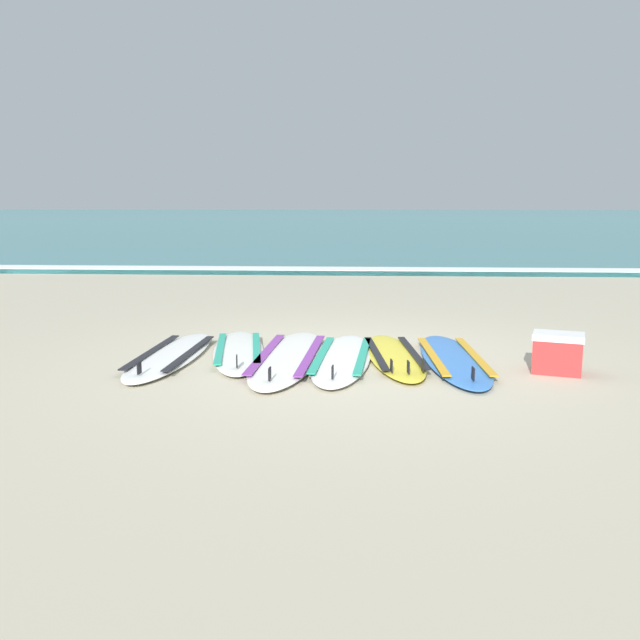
{
  "coord_description": "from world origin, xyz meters",
  "views": [
    {
      "loc": [
        0.08,
        -6.73,
        1.65
      ],
      "look_at": [
        -0.33,
        0.97,
        0.25
      ],
      "focal_mm": 38.74,
      "sensor_mm": 36.0,
      "label": 1
    }
  ],
  "objects_px": {
    "surfboard_3": "(342,358)",
    "surfboard_0": "(171,355)",
    "surfboard_1": "(238,351)",
    "cooler_box": "(558,353)",
    "surfboard_2": "(288,357)",
    "surfboard_4": "(394,356)",
    "surfboard_5": "(453,359)"
  },
  "relations": [
    {
      "from": "surfboard_5",
      "to": "surfboard_4",
      "type": "bearing_deg",
      "value": 169.53
    },
    {
      "from": "surfboard_1",
      "to": "surfboard_3",
      "type": "bearing_deg",
      "value": -13.65
    },
    {
      "from": "surfboard_3",
      "to": "surfboard_5",
      "type": "bearing_deg",
      "value": 1.01
    },
    {
      "from": "surfboard_0",
      "to": "surfboard_5",
      "type": "height_order",
      "value": "same"
    },
    {
      "from": "surfboard_2",
      "to": "surfboard_1",
      "type": "bearing_deg",
      "value": 155.53
    },
    {
      "from": "surfboard_0",
      "to": "surfboard_2",
      "type": "height_order",
      "value": "same"
    },
    {
      "from": "surfboard_1",
      "to": "cooler_box",
      "type": "height_order",
      "value": "cooler_box"
    },
    {
      "from": "surfboard_1",
      "to": "surfboard_2",
      "type": "relative_size",
      "value": 0.83
    },
    {
      "from": "surfboard_1",
      "to": "surfboard_4",
      "type": "xyz_separation_m",
      "value": [
        1.62,
        -0.14,
        0.0
      ]
    },
    {
      "from": "surfboard_2",
      "to": "surfboard_5",
      "type": "xyz_separation_m",
      "value": [
        1.66,
        0.0,
        0.0
      ]
    },
    {
      "from": "cooler_box",
      "to": "surfboard_5",
      "type": "bearing_deg",
      "value": 159.21
    },
    {
      "from": "surfboard_5",
      "to": "cooler_box",
      "type": "relative_size",
      "value": 4.41
    },
    {
      "from": "surfboard_0",
      "to": "surfboard_4",
      "type": "relative_size",
      "value": 1.07
    },
    {
      "from": "surfboard_2",
      "to": "cooler_box",
      "type": "xyz_separation_m",
      "value": [
        2.57,
        -0.34,
        0.16
      ]
    },
    {
      "from": "surfboard_1",
      "to": "surfboard_5",
      "type": "height_order",
      "value": "same"
    },
    {
      "from": "surfboard_3",
      "to": "cooler_box",
      "type": "relative_size",
      "value": 4.37
    },
    {
      "from": "surfboard_1",
      "to": "surfboard_3",
      "type": "height_order",
      "value": "same"
    },
    {
      "from": "surfboard_4",
      "to": "surfboard_2",
      "type": "bearing_deg",
      "value": -174.09
    },
    {
      "from": "surfboard_3",
      "to": "surfboard_5",
      "type": "height_order",
      "value": "same"
    },
    {
      "from": "surfboard_0",
      "to": "surfboard_1",
      "type": "bearing_deg",
      "value": 19.48
    },
    {
      "from": "surfboard_4",
      "to": "cooler_box",
      "type": "bearing_deg",
      "value": -16.91
    },
    {
      "from": "surfboard_1",
      "to": "surfboard_3",
      "type": "distance_m",
      "value": 1.12
    },
    {
      "from": "surfboard_1",
      "to": "surfboard_2",
      "type": "height_order",
      "value": "same"
    },
    {
      "from": "surfboard_1",
      "to": "surfboard_3",
      "type": "relative_size",
      "value": 0.93
    },
    {
      "from": "surfboard_1",
      "to": "surfboard_5",
      "type": "relative_size",
      "value": 0.92
    },
    {
      "from": "surfboard_0",
      "to": "surfboard_4",
      "type": "xyz_separation_m",
      "value": [
        2.28,
        0.09,
        0.0
      ]
    },
    {
      "from": "surfboard_3",
      "to": "surfboard_0",
      "type": "bearing_deg",
      "value": 178.92
    },
    {
      "from": "surfboard_3",
      "to": "surfboard_4",
      "type": "height_order",
      "value": "same"
    },
    {
      "from": "surfboard_0",
      "to": "surfboard_4",
      "type": "bearing_deg",
      "value": 2.37
    },
    {
      "from": "surfboard_3",
      "to": "cooler_box",
      "type": "bearing_deg",
      "value": -9.19
    },
    {
      "from": "surfboard_2",
      "to": "surfboard_3",
      "type": "height_order",
      "value": "same"
    },
    {
      "from": "surfboard_1",
      "to": "surfboard_0",
      "type": "bearing_deg",
      "value": -160.52
    }
  ]
}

